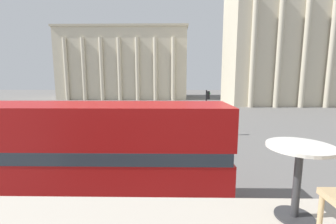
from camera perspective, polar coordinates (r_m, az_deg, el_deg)
The scene contains 9 objects.
double_decker_bus at distance 9.14m, azimuth -18.04°, elevation -9.56°, with size 10.08×2.70×4.15m.
cafe_dining_table at distance 2.50m, azimuth 30.25°, elevation -11.57°, with size 0.60×0.60×0.73m.
plaza_building_left at distance 62.35m, azimuth -10.57°, elevation 11.70°, with size 31.97×16.65×17.46m.
plaza_building_right at distance 52.86m, azimuth 30.36°, elevation 14.31°, with size 28.31×12.49×22.99m.
traffic_light_near at distance 12.02m, azimuth -7.23°, elevation -5.06°, with size 0.42×0.24×3.47m.
traffic_light_mid at distance 20.06m, azimuth 9.84°, elevation 1.43°, with size 0.42×0.24×4.09m.
pedestrian_black at distance 29.24m, azimuth 9.24°, elevation 0.33°, with size 0.32×0.32×1.72m.
pedestrian_olive at distance 15.50m, azimuth -24.30°, elevation -7.81°, with size 0.32×0.32×1.63m.
pedestrian_red at distance 26.93m, azimuth -8.91°, elevation -0.29°, with size 0.32×0.32×1.77m.
Camera 1 is at (0.03, -2.38, 5.08)m, focal length 24.00 mm.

